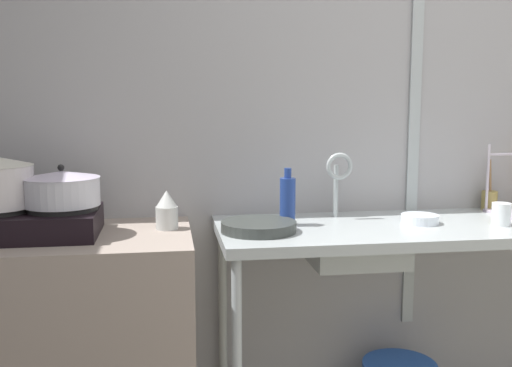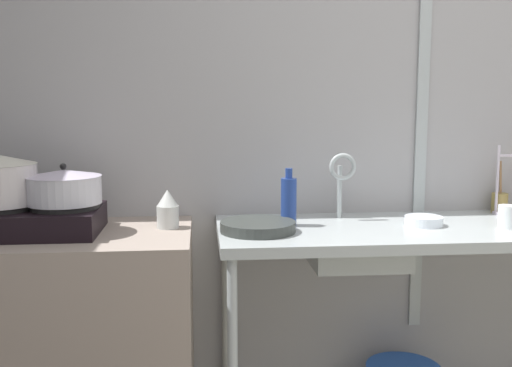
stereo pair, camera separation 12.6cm
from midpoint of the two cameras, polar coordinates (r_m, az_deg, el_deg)
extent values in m
cube|color=#9A999B|center=(2.77, 14.56, 5.13)|extent=(5.45, 0.10, 2.52)
cube|color=#A4ADAE|center=(2.69, 13.72, 7.76)|extent=(0.05, 0.01, 2.01)
cube|color=gray|center=(2.45, -21.90, -15.01)|extent=(1.16, 0.59, 0.90)
cube|color=#A4ADAE|center=(2.44, 13.80, -4.24)|extent=(1.59, 0.59, 0.04)
cylinder|color=#A5ABA6|center=(2.64, -4.61, -13.27)|extent=(0.04, 0.04, 0.86)
cube|color=black|center=(2.31, -22.37, -3.61)|extent=(0.48, 0.35, 0.09)
cylinder|color=black|center=(2.28, -19.60, -2.22)|extent=(0.25, 0.25, 0.02)
cylinder|color=silver|center=(2.27, -19.67, -0.73)|extent=(0.27, 0.27, 0.10)
cone|color=silver|center=(2.26, -19.74, 0.84)|extent=(0.27, 0.27, 0.02)
sphere|color=black|center=(2.26, -19.77, 1.44)|extent=(0.02, 0.02, 0.02)
cylinder|color=silver|center=(2.30, -10.12, -3.27)|extent=(0.08, 0.08, 0.09)
cone|color=silver|center=(2.28, -10.17, -1.44)|extent=(0.08, 0.08, 0.06)
cube|color=#A4ADAE|center=(2.36, 7.88, -5.78)|extent=(0.36, 0.33, 0.14)
cylinder|color=#A4ADAE|center=(2.50, 6.23, -0.74)|extent=(0.02, 0.02, 0.22)
torus|color=#A4ADAE|center=(2.44, 6.55, 1.65)|extent=(0.11, 0.02, 0.11)
cylinder|color=#333734|center=(2.22, -1.38, -4.16)|extent=(0.28, 0.28, 0.04)
cylinder|color=#BFB5C1|center=(2.77, 20.16, 0.48)|extent=(0.01, 0.01, 0.30)
cylinder|color=white|center=(2.49, 21.16, -2.78)|extent=(0.07, 0.07, 0.09)
cylinder|color=white|center=(2.44, 14.04, -3.33)|extent=(0.15, 0.15, 0.04)
cylinder|color=navy|center=(2.32, 1.49, -1.78)|extent=(0.06, 0.06, 0.19)
cylinder|color=navy|center=(2.30, 1.50, 1.00)|extent=(0.03, 0.03, 0.04)
cylinder|color=olive|center=(2.83, 20.32, -1.55)|extent=(0.07, 0.07, 0.09)
cylinder|color=olive|center=(2.82, 20.40, 0.13)|extent=(0.02, 0.05, 0.20)
camera|label=1|loc=(0.06, -91.62, -0.22)|focal=41.65mm
camera|label=2|loc=(0.06, 88.38, 0.22)|focal=41.65mm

